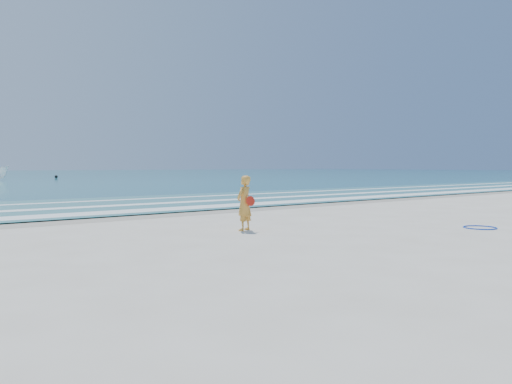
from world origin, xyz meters
TOP-DOWN VIEW (x-y plane):
  - ground at (0.00, 0.00)m, footprint 400.00×400.00m
  - wet_sand at (0.00, 9.00)m, footprint 400.00×2.40m
  - shallow at (0.00, 14.00)m, footprint 400.00×10.00m
  - foam_near at (0.00, 10.30)m, footprint 400.00×1.40m
  - foam_mid at (0.00, 13.20)m, footprint 400.00×0.90m
  - foam_far at (0.00, 16.50)m, footprint 400.00×0.60m
  - hoop at (5.28, -0.22)m, footprint 1.05×1.05m
  - buoy at (12.60, 64.85)m, footprint 0.43×0.43m
  - woman at (-0.29, 3.45)m, footprint 0.64×0.54m

SIDE VIEW (x-z plane):
  - ground at x=0.00m, z-range 0.00..0.00m
  - wet_sand at x=0.00m, z-range 0.00..0.00m
  - hoop at x=5.28m, z-range 0.00..0.03m
  - shallow at x=0.00m, z-range 0.04..0.05m
  - foam_near at x=0.00m, z-range 0.05..0.06m
  - foam_mid at x=0.00m, z-range 0.05..0.06m
  - foam_far at x=0.00m, z-range 0.05..0.06m
  - buoy at x=12.60m, z-range 0.04..0.47m
  - woman at x=-0.29m, z-range 0.00..1.50m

